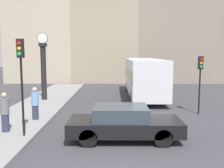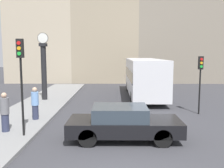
% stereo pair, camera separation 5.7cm
% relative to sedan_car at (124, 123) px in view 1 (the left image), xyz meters
% --- Properties ---
extents(sidewalk_corner, '(3.35, 23.58, 0.15)m').
position_rel_sedan_car_xyz_m(sidewalk_corner, '(-5.41, 6.04, -0.65)').
color(sidewalk_corner, gray).
rests_on(sidewalk_corner, ground_plane).
extents(building_row, '(27.03, 5.00, 16.55)m').
position_rel_sedan_car_xyz_m(building_row, '(0.24, 21.85, 7.15)').
color(building_row, '#B7A88E').
rests_on(building_row, ground_plane).
extents(sedan_car, '(4.61, 1.89, 1.41)m').
position_rel_sedan_car_xyz_m(sedan_car, '(0.00, 0.00, 0.00)').
color(sedan_car, black).
rests_on(sedan_car, ground_plane).
extents(bus_distant, '(2.53, 9.79, 3.11)m').
position_rel_sedan_car_xyz_m(bus_distant, '(2.05, 10.40, 1.04)').
color(bus_distant, silver).
rests_on(bus_distant, ground_plane).
extents(traffic_light_near, '(0.26, 0.24, 4.00)m').
position_rel_sedan_car_xyz_m(traffic_light_near, '(-4.17, 0.07, 2.27)').
color(traffic_light_near, black).
rests_on(traffic_light_near, sidewalk_corner).
extents(traffic_light_far, '(0.26, 0.24, 3.40)m').
position_rel_sedan_car_xyz_m(traffic_light_far, '(4.63, 4.47, 1.73)').
color(traffic_light_far, black).
rests_on(traffic_light_far, ground_plane).
extents(street_clock, '(0.78, 0.50, 4.92)m').
position_rel_sedan_car_xyz_m(street_clock, '(-5.58, 8.34, 1.76)').
color(street_clock, black).
rests_on(street_clock, sidewalk_corner).
extents(pedestrian_blue_stripe, '(0.37, 0.37, 1.69)m').
position_rel_sedan_car_xyz_m(pedestrian_blue_stripe, '(-4.48, 2.66, 0.26)').
color(pedestrian_blue_stripe, '#2D334C').
rests_on(pedestrian_blue_stripe, sidewalk_corner).
extents(pedestrian_grey_jacket, '(0.38, 0.38, 1.73)m').
position_rel_sedan_car_xyz_m(pedestrian_grey_jacket, '(-5.16, 0.60, 0.28)').
color(pedestrian_grey_jacket, '#2D334C').
rests_on(pedestrian_grey_jacket, sidewalk_corner).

